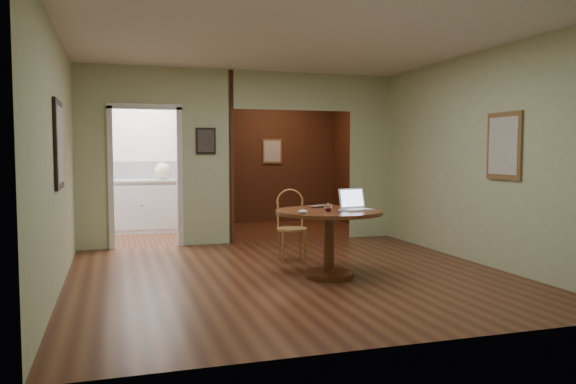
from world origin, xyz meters
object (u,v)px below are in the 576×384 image
object	(u,v)px
chair	(291,221)
dining_table	(329,227)
open_laptop	(355,204)
closed_laptop	(324,206)

from	to	relation	value
chair	dining_table	bearing A→B (deg)	-75.04
open_laptop	closed_laptop	world-z (taller)	open_laptop
chair	closed_laptop	distance (m)	0.76
dining_table	chair	xyz separation A→B (m)	(-0.13, 1.02, -0.04)
open_laptop	closed_laptop	xyz separation A→B (m)	(-0.23, 0.38, -0.05)
closed_laptop	dining_table	bearing A→B (deg)	-123.87
closed_laptop	open_laptop	bearing A→B (deg)	-81.75
dining_table	chair	distance (m)	1.03
dining_table	open_laptop	bearing A→B (deg)	-10.31
dining_table	chair	world-z (taller)	chair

